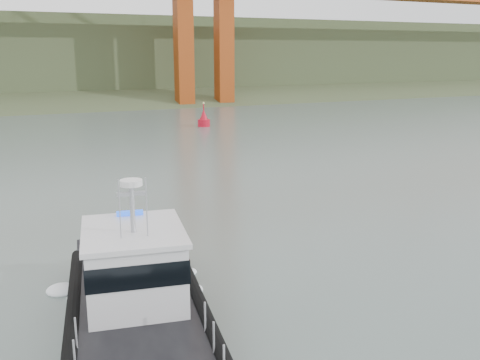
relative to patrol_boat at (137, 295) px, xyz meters
name	(u,v)px	position (x,y,z in m)	size (l,w,h in m)	color
ground	(315,256)	(9.83, 3.82, -1.47)	(400.00, 400.00, 0.00)	slate
headlands	(55,64)	(9.83, 129.32, 5.58)	(500.00, 105.36, 27.12)	#37492A
patrol_boat	(137,295)	(0.00, 0.00, 0.00)	(6.25, 12.63, 5.87)	black
nav_buoy	(204,120)	(21.33, 50.98, -0.55)	(1.68, 1.68, 3.49)	red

